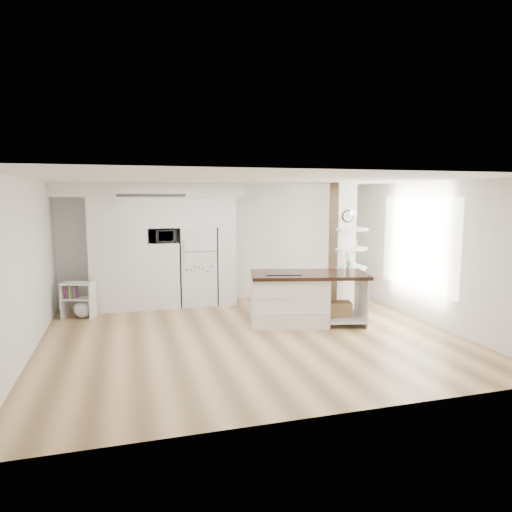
{
  "coord_description": "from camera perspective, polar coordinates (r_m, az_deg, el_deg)",
  "views": [
    {
      "loc": [
        -2.04,
        -7.39,
        2.42
      ],
      "look_at": [
        0.34,
        0.9,
        1.29
      ],
      "focal_mm": 32.0,
      "sensor_mm": 36.0,
      "label": 1
    }
  ],
  "objects": [
    {
      "name": "floor_plant_b",
      "position": [
        10.46,
        9.78,
        -4.68
      ],
      "size": [
        0.31,
        0.31,
        0.48
      ],
      "primitive_type": "imported",
      "rotation": [
        0.0,
        0.0,
        0.2
      ],
      "color": "#3A6C2B",
      "rests_on": "floor"
    },
    {
      "name": "shelf_plant",
      "position": [
        9.9,
        12.22,
        2.12
      ],
      "size": [
        0.27,
        0.23,
        0.3
      ],
      "primitive_type": "imported",
      "color": "#3A6C2B",
      "rests_on": "column"
    },
    {
      "name": "cabinet_wall",
      "position": [
        10.12,
        -12.59,
        2.11
      ],
      "size": [
        4.0,
        0.71,
        2.7
      ],
      "color": "white",
      "rests_on": "floor"
    },
    {
      "name": "floor_plant_a",
      "position": [
        9.88,
        10.17,
        -5.24
      ],
      "size": [
        0.35,
        0.31,
        0.53
      ],
      "primitive_type": "imported",
      "rotation": [
        0.0,
        0.0,
        -0.27
      ],
      "color": "#3A6C2B",
      "rests_on": "floor"
    },
    {
      "name": "bookshelf",
      "position": [
        9.82,
        -21.15,
        -5.42
      ],
      "size": [
        0.68,
        0.51,
        0.72
      ],
      "rotation": [
        0.0,
        0.0,
        -0.29
      ],
      "color": "white",
      "rests_on": "floor"
    },
    {
      "name": "column",
      "position": [
        9.66,
        11.34,
        0.97
      ],
      "size": [
        0.69,
        0.9,
        2.7
      ],
      "color": "silver",
      "rests_on": "floor"
    },
    {
      "name": "microwave",
      "position": [
        10.08,
        -11.6,
        2.48
      ],
      "size": [
        0.54,
        0.37,
        0.3
      ],
      "primitive_type": "imported",
      "color": "#2D2D2D",
      "rests_on": "cabinet_wall"
    },
    {
      "name": "room",
      "position": [
        7.69,
        -0.57,
        3.26
      ],
      "size": [
        7.04,
        6.04,
        2.72
      ],
      "color": "white",
      "rests_on": "ground"
    },
    {
      "name": "decor_bowl",
      "position": [
        9.46,
        11.51,
        -1.3
      ],
      "size": [
        0.22,
        0.22,
        0.05
      ],
      "primitive_type": "imported",
      "color": "white",
      "rests_on": "column"
    },
    {
      "name": "refrigerator",
      "position": [
        10.3,
        -7.36,
        -1.21
      ],
      "size": [
        0.78,
        0.69,
        1.75
      ],
      "color": "white",
      "rests_on": "floor"
    },
    {
      "name": "kitchen_island",
      "position": [
        8.75,
        4.92,
        -5.18
      ],
      "size": [
        2.36,
        1.51,
        1.55
      ],
      "rotation": [
        0.0,
        0.0,
        -0.23
      ],
      "color": "white",
      "rests_on": "floor"
    },
    {
      "name": "window",
      "position": [
        9.51,
        19.59,
        1.49
      ],
      "size": [
        0.0,
        2.4,
        2.4
      ],
      "primitive_type": "plane",
      "rotation": [
        1.57,
        0.0,
        -1.57
      ],
      "color": "white",
      "rests_on": "room"
    },
    {
      "name": "pendant_light",
      "position": [
        8.42,
        10.42,
        5.31
      ],
      "size": [
        0.12,
        0.12,
        0.1
      ],
      "primitive_type": "cylinder",
      "color": "white",
      "rests_on": "room"
    },
    {
      "name": "floor",
      "position": [
        8.04,
        -0.55,
        -10.05
      ],
      "size": [
        7.0,
        6.0,
        0.01
      ],
      "primitive_type": "cube",
      "color": "tan",
      "rests_on": "ground"
    }
  ]
}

